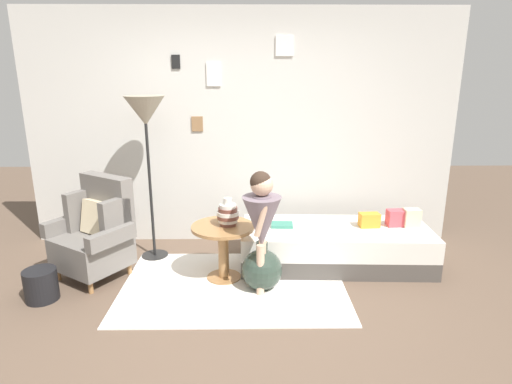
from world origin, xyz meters
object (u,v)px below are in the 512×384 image
Objects in this scene: daybed at (335,246)px; magazine_basket at (41,285)px; floor_lamp at (145,118)px; side_table at (223,241)px; demijohn_near at (262,269)px; book_on_daybed at (282,225)px; armchair at (97,232)px; vase_striped at (228,214)px; person_child at (262,217)px.

magazine_basket is (-2.70, -0.69, -0.06)m from daybed.
side_table is at bearing -33.70° from floor_lamp.
demijohn_near is (-0.77, -0.52, -0.01)m from daybed.
demijohn_near is at bearing -29.55° from side_table.
armchair is at bearing -171.98° from book_on_daybed.
armchair is 1.29m from vase_striped.
magazine_basket is at bearing -166.41° from vase_striped.
person_child reaches higher than vase_striped.
armchair is at bearing 166.56° from person_child.
vase_striped is 0.43m from person_child.
person_child reaches higher than armchair.
magazine_basket is at bearing -174.85° from demijohn_near.
book_on_daybed is (1.80, 0.25, -0.02)m from armchair.
demijohn_near is at bearing 85.57° from person_child.
vase_striped is (-1.08, -0.30, 0.45)m from daybed.
demijohn_near is at bearing -34.70° from vase_striped.
floor_lamp is (-0.83, 0.51, 0.84)m from vase_striped.
floor_lamp is at bearing 173.88° from daybed.
magazine_basket is at bearing -161.10° from book_on_daybed.
daybed is at bearing 34.06° from demijohn_near.
daybed is (2.35, 0.21, -0.24)m from armchair.
floor_lamp is at bearing 145.02° from person_child.
floor_lamp is (-1.91, 0.20, 1.29)m from daybed.
magazine_basket is at bearing -176.90° from person_child.
magazine_basket is (-2.15, -0.74, -0.28)m from book_on_daybed.
book_on_daybed is at bearing 175.60° from daybed.
person_child is at bearing -109.71° from book_on_daybed.
person_child is 0.53m from demijohn_near.
person_child reaches higher than daybed.
daybed is 2.31m from floor_lamp.
magazine_basket is at bearing -166.42° from side_table.
daybed is 2.79m from magazine_basket.
demijohn_near reaches higher than daybed.
demijohn_near is at bearing -111.46° from book_on_daybed.
person_child is at bearing -13.44° from armchair.
vase_striped reaches higher than daybed.
side_table is 1.44m from floor_lamp.
side_table is 2.12× the size of magazine_basket.
floor_lamp is at bearing 43.27° from armchair.
armchair is at bearing -136.73° from floor_lamp.
person_child reaches higher than side_table.
person_child is (1.14, -0.79, -0.77)m from floor_lamp.
vase_striped is 1.74m from magazine_basket.
side_table is 1.63m from magazine_basket.
person_child is at bearing -34.98° from floor_lamp.
armchair is 3.46× the size of magazine_basket.
daybed is at bearing -6.12° from floor_lamp.
daybed is at bearing 5.15° from armchair.
vase_striped is 1.21× the size of book_on_daybed.
demijohn_near is 1.64× the size of magazine_basket.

